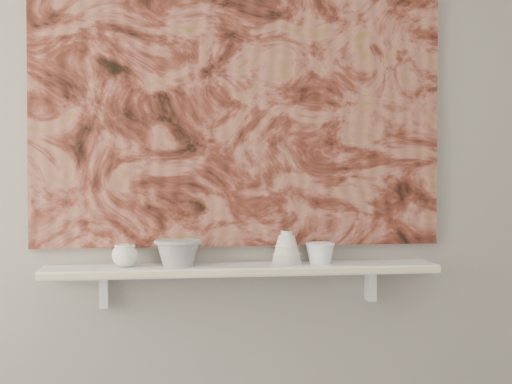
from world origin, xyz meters
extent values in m
plane|color=gray|center=(0.00, 1.60, 1.35)|extent=(3.60, 0.00, 3.60)
cube|color=white|center=(0.00, 1.51, 0.92)|extent=(1.40, 0.18, 0.03)
cube|color=beige|center=(0.00, 1.41, 0.92)|extent=(1.40, 0.01, 0.02)
cube|color=white|center=(-0.49, 1.57, 0.84)|extent=(0.03, 0.06, 0.12)
cube|color=white|center=(0.49, 1.57, 0.84)|extent=(0.03, 0.06, 0.12)
cube|color=maroon|center=(0.00, 1.59, 1.54)|extent=(1.50, 0.02, 1.10)
cube|color=black|center=(0.45, 1.57, 1.23)|extent=(0.09, 0.00, 0.08)
camera|label=1|loc=(-0.30, -1.00, 1.25)|focal=50.00mm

